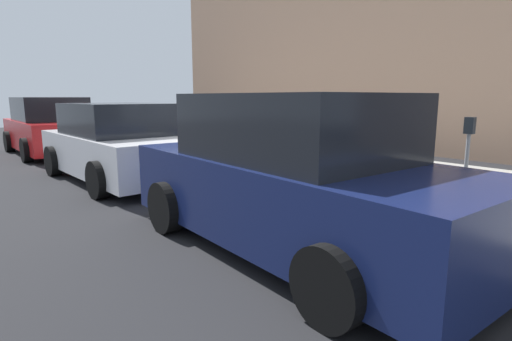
{
  "coord_description": "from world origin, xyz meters",
  "views": [
    {
      "loc": [
        -6.39,
        4.59,
        1.67
      ],
      "look_at": [
        -1.62,
        0.57,
        0.54
      ],
      "focal_mm": 28.55,
      "sensor_mm": 36.0,
      "label": 1
    }
  ],
  "objects_px": {
    "suitcase_red_6": "(250,154)",
    "parking_meter": "(467,151)",
    "bollard_post": "(205,144)",
    "suitcase_teal_5": "(264,160)",
    "suitcase_silver_1": "(361,173)",
    "suitcase_maroon_3": "(310,165)",
    "parked_car_red_2": "(51,128)",
    "suitcase_navy_2": "(334,168)",
    "suitcase_black_0": "(388,180)",
    "parked_car_white_1": "(117,144)",
    "suitcase_olive_4": "(284,165)",
    "parked_car_navy_0": "(294,178)",
    "fire_hydrant": "(224,147)"
  },
  "relations": [
    {
      "from": "suitcase_red_6",
      "to": "parked_car_red_2",
      "type": "height_order",
      "value": "parked_car_red_2"
    },
    {
      "from": "suitcase_maroon_3",
      "to": "parked_car_white_1",
      "type": "xyz_separation_m",
      "value": [
        3.14,
        2.3,
        0.27
      ]
    },
    {
      "from": "parking_meter",
      "to": "parked_car_red_2",
      "type": "height_order",
      "value": "parked_car_red_2"
    },
    {
      "from": "suitcase_black_0",
      "to": "suitcase_red_6",
      "type": "xyz_separation_m",
      "value": [
        3.27,
        0.01,
        0.04
      ]
    },
    {
      "from": "suitcase_silver_1",
      "to": "parked_car_white_1",
      "type": "xyz_separation_m",
      "value": [
        4.26,
        2.27,
        0.26
      ]
    },
    {
      "from": "suitcase_maroon_3",
      "to": "parked_car_navy_0",
      "type": "xyz_separation_m",
      "value": [
        -1.85,
        2.3,
        0.33
      ]
    },
    {
      "from": "suitcase_navy_2",
      "to": "bollard_post",
      "type": "distance_m",
      "value": 3.68
    },
    {
      "from": "bollard_post",
      "to": "parking_meter",
      "type": "bearing_deg",
      "value": -176.0
    },
    {
      "from": "parking_meter",
      "to": "suitcase_black_0",
      "type": "bearing_deg",
      "value": 13.45
    },
    {
      "from": "parked_car_red_2",
      "to": "suitcase_teal_5",
      "type": "bearing_deg",
      "value": -162.92
    },
    {
      "from": "suitcase_black_0",
      "to": "suitcase_maroon_3",
      "type": "height_order",
      "value": "suitcase_maroon_3"
    },
    {
      "from": "suitcase_maroon_3",
      "to": "fire_hydrant",
      "type": "relative_size",
      "value": 1.09
    },
    {
      "from": "suitcase_red_6",
      "to": "bollard_post",
      "type": "xyz_separation_m",
      "value": [
        1.45,
        0.15,
        0.09
      ]
    },
    {
      "from": "suitcase_silver_1",
      "to": "suitcase_olive_4",
      "type": "height_order",
      "value": "suitcase_olive_4"
    },
    {
      "from": "suitcase_black_0",
      "to": "parking_meter",
      "type": "xyz_separation_m",
      "value": [
        -1.0,
        -0.24,
        0.53
      ]
    },
    {
      "from": "suitcase_olive_4",
      "to": "parked_car_white_1",
      "type": "bearing_deg",
      "value": 40.48
    },
    {
      "from": "suitcase_teal_5",
      "to": "parked_car_navy_0",
      "type": "distance_m",
      "value": 3.69
    },
    {
      "from": "suitcase_maroon_3",
      "to": "suitcase_olive_4",
      "type": "bearing_deg",
      "value": 10.22
    },
    {
      "from": "suitcase_red_6",
      "to": "parking_meter",
      "type": "height_order",
      "value": "parking_meter"
    },
    {
      "from": "bollard_post",
      "to": "suitcase_red_6",
      "type": "bearing_deg",
      "value": -173.95
    },
    {
      "from": "bollard_post",
      "to": "parked_car_navy_0",
      "type": "relative_size",
      "value": 0.2
    },
    {
      "from": "bollard_post",
      "to": "suitcase_black_0",
      "type": "bearing_deg",
      "value": -178.06
    },
    {
      "from": "suitcase_red_6",
      "to": "suitcase_silver_1",
      "type": "bearing_deg",
      "value": -179.24
    },
    {
      "from": "fire_hydrant",
      "to": "suitcase_silver_1",
      "type": "bearing_deg",
      "value": -179.37
    },
    {
      "from": "suitcase_silver_1",
      "to": "suitcase_olive_4",
      "type": "bearing_deg",
      "value": 2.35
    },
    {
      "from": "parked_car_red_2",
      "to": "suitcase_silver_1",
      "type": "bearing_deg",
      "value": -166.31
    },
    {
      "from": "fire_hydrant",
      "to": "parked_car_red_2",
      "type": "xyz_separation_m",
      "value": [
        5.63,
        2.22,
        0.23
      ]
    },
    {
      "from": "fire_hydrant",
      "to": "parked_car_red_2",
      "type": "bearing_deg",
      "value": 21.56
    },
    {
      "from": "suitcase_black_0",
      "to": "suitcase_red_6",
      "type": "height_order",
      "value": "suitcase_red_6"
    },
    {
      "from": "suitcase_black_0",
      "to": "suitcase_teal_5",
      "type": "bearing_deg",
      "value": 1.35
    },
    {
      "from": "suitcase_navy_2",
      "to": "parked_car_red_2",
      "type": "xyz_separation_m",
      "value": [
        8.75,
        2.25,
        0.29
      ]
    },
    {
      "from": "suitcase_silver_1",
      "to": "parking_meter",
      "type": "height_order",
      "value": "parking_meter"
    },
    {
      "from": "suitcase_olive_4",
      "to": "suitcase_teal_5",
      "type": "xyz_separation_m",
      "value": [
        0.54,
        0.03,
        0.03
      ]
    },
    {
      "from": "suitcase_silver_1",
      "to": "suitcase_olive_4",
      "type": "distance_m",
      "value": 1.69
    },
    {
      "from": "fire_hydrant",
      "to": "parked_car_red_2",
      "type": "height_order",
      "value": "parked_car_red_2"
    },
    {
      "from": "suitcase_maroon_3",
      "to": "parked_car_red_2",
      "type": "relative_size",
      "value": 0.2
    },
    {
      "from": "suitcase_maroon_3",
      "to": "suitcase_black_0",
      "type": "bearing_deg",
      "value": 177.75
    },
    {
      "from": "suitcase_red_6",
      "to": "parking_meter",
      "type": "relative_size",
      "value": 0.71
    },
    {
      "from": "suitcase_silver_1",
      "to": "suitcase_olive_4",
      "type": "relative_size",
      "value": 0.92
    },
    {
      "from": "suitcase_maroon_3",
      "to": "bollard_post",
      "type": "relative_size",
      "value": 0.99
    },
    {
      "from": "suitcase_black_0",
      "to": "suitcase_navy_2",
      "type": "bearing_deg",
      "value": -0.8
    },
    {
      "from": "suitcase_maroon_3",
      "to": "suitcase_red_6",
      "type": "distance_m",
      "value": 1.65
    },
    {
      "from": "bollard_post",
      "to": "suitcase_teal_5",
      "type": "bearing_deg",
      "value": -177.24
    },
    {
      "from": "suitcase_black_0",
      "to": "suitcase_red_6",
      "type": "relative_size",
      "value": 0.72
    },
    {
      "from": "parked_car_white_1",
      "to": "parked_car_red_2",
      "type": "height_order",
      "value": "parked_car_red_2"
    },
    {
      "from": "suitcase_teal_5",
      "to": "suitcase_silver_1",
      "type": "bearing_deg",
      "value": -177.57
    },
    {
      "from": "bollard_post",
      "to": "parking_meter",
      "type": "distance_m",
      "value": 5.75
    },
    {
      "from": "suitcase_navy_2",
      "to": "parked_car_white_1",
      "type": "height_order",
      "value": "parked_car_white_1"
    },
    {
      "from": "parked_car_white_1",
      "to": "suitcase_maroon_3",
      "type": "bearing_deg",
      "value": -143.81
    },
    {
      "from": "suitcase_teal_5",
      "to": "suitcase_maroon_3",
      "type": "bearing_deg",
      "value": -173.42
    }
  ]
}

